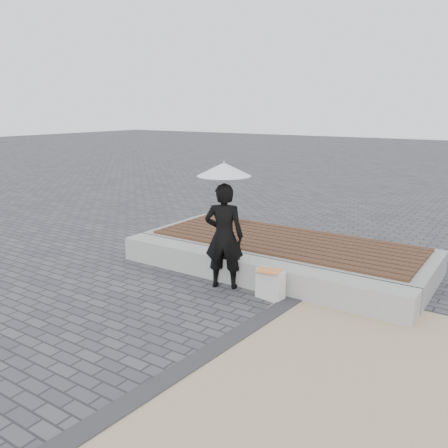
% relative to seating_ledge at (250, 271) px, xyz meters
% --- Properties ---
extents(ground, '(80.00, 80.00, 0.00)m').
position_rel_seating_ledge_xyz_m(ground, '(0.00, -1.60, -0.20)').
color(ground, '#4A4B4F').
rests_on(ground, ground).
extents(terrazzo_zone, '(5.00, 5.00, 0.02)m').
position_rel_seating_ledge_xyz_m(terrazzo_zone, '(3.20, -2.10, -0.19)').
color(terrazzo_zone, tan).
rests_on(terrazzo_zone, ground).
extents(edging_band, '(0.61, 5.20, 0.04)m').
position_rel_seating_ledge_xyz_m(edging_band, '(0.75, -2.10, -0.18)').
color(edging_band, '#333335').
rests_on(edging_band, ground).
extents(seating_ledge, '(5.00, 0.45, 0.40)m').
position_rel_seating_ledge_xyz_m(seating_ledge, '(0.00, 0.00, 0.00)').
color(seating_ledge, '#AEAEA8').
rests_on(seating_ledge, ground).
extents(timber_platform, '(5.00, 2.00, 0.40)m').
position_rel_seating_ledge_xyz_m(timber_platform, '(0.00, 1.20, 0.00)').
color(timber_platform, gray).
rests_on(timber_platform, ground).
extents(timber_decking, '(4.60, 1.80, 0.04)m').
position_rel_seating_ledge_xyz_m(timber_decking, '(0.00, 1.20, 0.22)').
color(timber_decking, '#51321E').
rests_on(timber_decking, timber_platform).
extents(woman, '(0.70, 0.59, 1.62)m').
position_rel_seating_ledge_xyz_m(woman, '(-0.25, -0.34, 0.61)').
color(woman, black).
rests_on(woman, ground).
extents(parasol, '(0.79, 0.79, 1.01)m').
position_rel_seating_ledge_xyz_m(parasol, '(-0.25, -0.34, 1.62)').
color(parasol, silver).
rests_on(parasol, ground).
extents(handbag, '(0.36, 0.14, 0.25)m').
position_rel_seating_ledge_xyz_m(handbag, '(-0.29, -0.17, 0.33)').
color(handbag, black).
rests_on(handbag, seating_ledge).
extents(canvas_tote, '(0.44, 0.24, 0.44)m').
position_rel_seating_ledge_xyz_m(canvas_tote, '(0.56, -0.36, 0.02)').
color(canvas_tote, silver).
rests_on(canvas_tote, ground).
extents(magazine, '(0.38, 0.31, 0.01)m').
position_rel_seating_ledge_xyz_m(magazine, '(0.56, -0.41, 0.24)').
color(magazine, '#D84234').
rests_on(magazine, canvas_tote).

